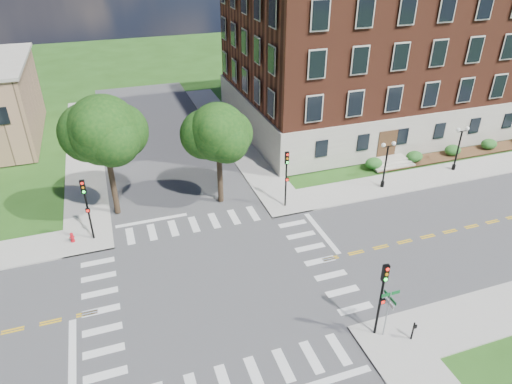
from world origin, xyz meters
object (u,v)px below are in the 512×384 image
object	(u,v)px
traffic_signal_se	(382,291)
twin_lamp_west	(386,162)
street_sign_pole	(389,305)
fire_hydrant	(72,237)
traffic_signal_ne	(286,172)
twin_lamp_east	(459,146)
traffic_signal_nw	(86,202)
push_button_post	(413,330)

from	to	relation	value
traffic_signal_se	twin_lamp_west	xyz separation A→B (m)	(9.65, 14.39, -0.66)
street_sign_pole	fire_hydrant	size ratio (longest dim) A/B	4.13
traffic_signal_se	traffic_signal_ne	xyz separation A→B (m)	(0.40, 14.23, 0.00)
fire_hydrant	twin_lamp_east	bearing A→B (deg)	0.73
fire_hydrant	traffic_signal_nw	bearing A→B (deg)	-2.84
twin_lamp_west	fire_hydrant	xyz separation A→B (m)	(-25.63, 0.25, -2.06)
traffic_signal_nw	street_sign_pole	world-z (taller)	traffic_signal_nw
traffic_signal_ne	twin_lamp_east	bearing A→B (deg)	2.79
twin_lamp_west	fire_hydrant	bearing A→B (deg)	179.44
street_sign_pole	traffic_signal_ne	bearing A→B (deg)	89.89
twin_lamp_west	street_sign_pole	bearing A→B (deg)	-122.33
traffic_signal_ne	twin_lamp_east	xyz separation A→B (m)	(17.40, 0.85, -0.66)
traffic_signal_ne	twin_lamp_east	distance (m)	17.44
street_sign_pole	push_button_post	distance (m)	2.14
push_button_post	twin_lamp_west	bearing A→B (deg)	62.67
twin_lamp_east	push_button_post	xyz separation A→B (m)	(-16.13, -16.12, -1.73)
traffic_signal_se	traffic_signal_nw	distance (m)	20.59
traffic_signal_ne	fire_hydrant	xyz separation A→B (m)	(-16.39, 0.41, -2.72)
push_button_post	fire_hydrant	distance (m)	23.62
traffic_signal_se	street_sign_pole	size ratio (longest dim) A/B	1.55
twin_lamp_east	traffic_signal_nw	bearing A→B (deg)	-179.11
twin_lamp_east	push_button_post	size ratio (longest dim) A/B	3.53
traffic_signal_ne	twin_lamp_west	size ratio (longest dim) A/B	1.13
traffic_signal_ne	street_sign_pole	world-z (taller)	traffic_signal_ne
twin_lamp_east	twin_lamp_west	bearing A→B (deg)	-175.20
traffic_signal_se	traffic_signal_nw	xyz separation A→B (m)	(-14.54, 14.57, 0.00)
traffic_signal_ne	twin_lamp_east	world-z (taller)	traffic_signal_ne
fire_hydrant	push_button_post	bearing A→B (deg)	-41.62
twin_lamp_west	street_sign_pole	distance (m)	17.34
push_button_post	street_sign_pole	bearing A→B (deg)	148.84
traffic_signal_nw	push_button_post	bearing A→B (deg)	-43.93
traffic_signal_ne	fire_hydrant	distance (m)	16.62
twin_lamp_east	fire_hydrant	size ratio (longest dim) A/B	5.64
fire_hydrant	traffic_signal_ne	bearing A→B (deg)	-1.45
traffic_signal_se	street_sign_pole	world-z (taller)	traffic_signal_se
twin_lamp_west	traffic_signal_ne	bearing A→B (deg)	-178.99
twin_lamp_east	fire_hydrant	world-z (taller)	twin_lamp_east
traffic_signal_nw	push_button_post	world-z (taller)	traffic_signal_nw
twin_lamp_west	twin_lamp_east	world-z (taller)	same
push_button_post	fire_hydrant	world-z (taller)	push_button_post
traffic_signal_nw	street_sign_pole	bearing A→B (deg)	-44.84
twin_lamp_east	fire_hydrant	xyz separation A→B (m)	(-33.79, -0.43, -2.06)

